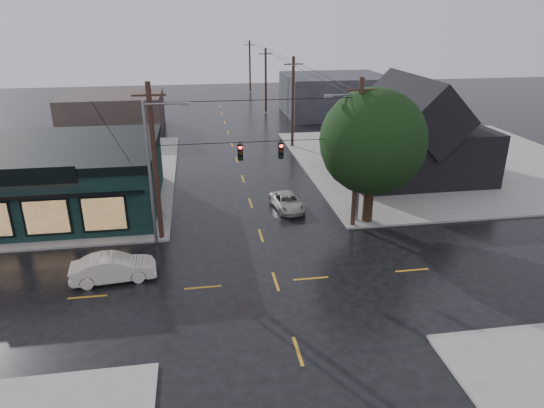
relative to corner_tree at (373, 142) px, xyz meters
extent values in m
plane|color=black|center=(-7.71, -7.00, -5.85)|extent=(160.00, 160.00, 0.00)
cube|color=gray|center=(-27.71, 13.00, -5.78)|extent=(28.00, 28.00, 0.15)
cube|color=gray|center=(12.29, 13.00, -5.78)|extent=(28.00, 28.00, 0.15)
cube|color=black|center=(-22.71, 6.00, -3.60)|extent=(16.00, 12.00, 4.20)
cube|color=black|center=(-22.71, 6.00, -1.20)|extent=(16.30, 12.30, 0.60)
cube|color=#FF1E14|center=(-22.71, -0.11, -1.25)|extent=(7.00, 0.16, 0.90)
cube|color=black|center=(7.29, 10.00, -3.45)|extent=(12.00, 11.00, 4.50)
cylinder|color=black|center=(0.00, 0.00, -3.65)|extent=(0.70, 0.70, 4.11)
sphere|color=black|center=(0.00, 0.00, 0.02)|extent=(7.15, 7.15, 7.15)
cylinder|color=black|center=(-7.71, -0.50, 0.45)|extent=(13.00, 0.04, 0.04)
cube|color=#352A27|center=(-21.71, 33.00, -3.65)|extent=(12.00, 10.00, 4.40)
cube|color=#2C2C31|center=(8.29, 38.00, -3.05)|extent=(14.00, 12.00, 5.60)
imported|color=beige|center=(-16.53, -5.41, -5.10)|extent=(4.70, 2.07, 1.50)
imported|color=#A4A297|center=(-5.11, 3.30, -5.28)|extent=(2.41, 4.34, 1.15)
camera|label=1|loc=(-11.57, -30.02, 8.05)|focal=32.00mm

